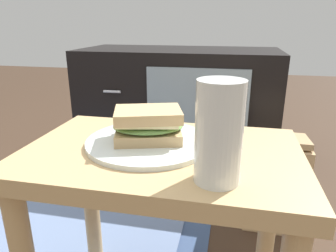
% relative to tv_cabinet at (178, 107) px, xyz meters
% --- Properties ---
extents(side_table, '(0.56, 0.36, 0.46)m').
position_rel_tv_cabinet_xyz_m(side_table, '(0.13, -0.95, 0.08)').
color(side_table, tan).
rests_on(side_table, ground).
extents(tv_cabinet, '(0.96, 0.46, 0.58)m').
position_rel_tv_cabinet_xyz_m(tv_cabinet, '(0.00, 0.00, 0.00)').
color(tv_cabinet, black).
rests_on(tv_cabinet, ground).
extents(area_rug, '(1.07, 0.77, 0.01)m').
position_rel_tv_cabinet_xyz_m(area_rug, '(-0.31, -0.64, -0.29)').
color(area_rug, '#384C72').
rests_on(area_rug, ground).
extents(plate, '(0.26, 0.26, 0.01)m').
position_rel_tv_cabinet_xyz_m(plate, '(0.10, -0.93, 0.17)').
color(plate, silver).
rests_on(plate, side_table).
extents(sandwich_front, '(0.17, 0.14, 0.07)m').
position_rel_tv_cabinet_xyz_m(sandwich_front, '(0.10, -0.93, 0.21)').
color(sandwich_front, tan).
rests_on(sandwich_front, plate).
extents(beer_glass, '(0.08, 0.08, 0.16)m').
position_rel_tv_cabinet_xyz_m(beer_glass, '(0.25, -1.06, 0.25)').
color(beer_glass, silver).
rests_on(beer_glass, side_table).
extents(paper_bag, '(0.20, 0.18, 0.34)m').
position_rel_tv_cabinet_xyz_m(paper_bag, '(0.44, -0.47, -0.13)').
color(paper_bag, tan).
rests_on(paper_bag, ground).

